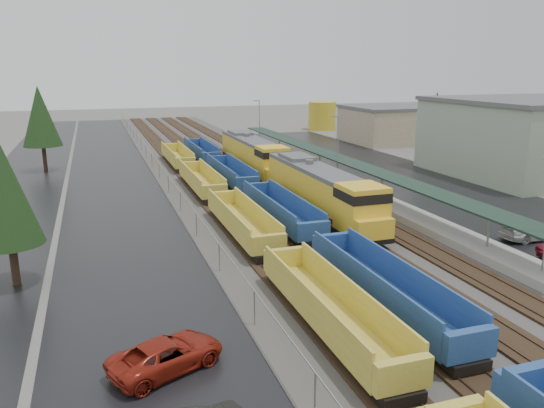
{
  "coord_description": "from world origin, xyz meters",
  "views": [
    {
      "loc": [
        -16.73,
        -4.29,
        13.17
      ],
      "look_at": [
        -2.89,
        36.72,
        2.0
      ],
      "focal_mm": 35.0,
      "sensor_mm": 36.0,
      "label": 1
    }
  ],
  "objects_px": {
    "locomotive_lead": "(321,192)",
    "storage_tank": "(322,116)",
    "well_string_yellow": "(276,256)",
    "well_string_blue": "(322,242)",
    "parked_car_west_c": "(167,355)",
    "locomotive_trail": "(253,155)",
    "parked_car_east_c": "(533,230)"
  },
  "relations": [
    {
      "from": "locomotive_trail",
      "to": "storage_tank",
      "type": "bearing_deg",
      "value": 56.73
    },
    {
      "from": "locomotive_lead",
      "to": "parked_car_east_c",
      "type": "distance_m",
      "value": 17.24
    },
    {
      "from": "storage_tank",
      "to": "locomotive_trail",
      "type": "bearing_deg",
      "value": -123.27
    },
    {
      "from": "well_string_yellow",
      "to": "parked_car_east_c",
      "type": "relative_size",
      "value": 18.36
    },
    {
      "from": "locomotive_lead",
      "to": "parked_car_west_c",
      "type": "height_order",
      "value": "locomotive_lead"
    },
    {
      "from": "well_string_yellow",
      "to": "locomotive_lead",
      "type": "bearing_deg",
      "value": 53.53
    },
    {
      "from": "parked_car_east_c",
      "to": "storage_tank",
      "type": "bearing_deg",
      "value": -10.32
    },
    {
      "from": "locomotive_trail",
      "to": "storage_tank",
      "type": "height_order",
      "value": "storage_tank"
    },
    {
      "from": "well_string_yellow",
      "to": "storage_tank",
      "type": "height_order",
      "value": "storage_tank"
    },
    {
      "from": "locomotive_trail",
      "to": "parked_car_east_c",
      "type": "bearing_deg",
      "value": -67.01
    },
    {
      "from": "well_string_yellow",
      "to": "parked_car_west_c",
      "type": "distance_m",
      "value": 12.63
    },
    {
      "from": "locomotive_lead",
      "to": "well_string_blue",
      "type": "xyz_separation_m",
      "value": [
        -4.0,
        -9.16,
        -1.36
      ]
    },
    {
      "from": "locomotive_lead",
      "to": "well_string_yellow",
      "type": "bearing_deg",
      "value": -126.47
    },
    {
      "from": "well_string_yellow",
      "to": "well_string_blue",
      "type": "bearing_deg",
      "value": 22.53
    },
    {
      "from": "locomotive_trail",
      "to": "well_string_blue",
      "type": "relative_size",
      "value": 0.21
    },
    {
      "from": "locomotive_lead",
      "to": "storage_tank",
      "type": "height_order",
      "value": "storage_tank"
    },
    {
      "from": "locomotive_trail",
      "to": "well_string_blue",
      "type": "bearing_deg",
      "value": -97.55
    },
    {
      "from": "locomotive_lead",
      "to": "storage_tank",
      "type": "distance_m",
      "value": 70.95
    },
    {
      "from": "locomotive_trail",
      "to": "well_string_blue",
      "type": "height_order",
      "value": "locomotive_trail"
    },
    {
      "from": "storage_tank",
      "to": "locomotive_lead",
      "type": "bearing_deg",
      "value": -113.93
    },
    {
      "from": "locomotive_trail",
      "to": "storage_tank",
      "type": "distance_m",
      "value": 52.46
    },
    {
      "from": "storage_tank",
      "to": "parked_car_east_c",
      "type": "relative_size",
      "value": 1.12
    },
    {
      "from": "well_string_blue",
      "to": "parked_car_west_c",
      "type": "relative_size",
      "value": 19.33
    },
    {
      "from": "locomotive_trail",
      "to": "well_string_yellow",
      "type": "bearing_deg",
      "value": -104.11
    },
    {
      "from": "well_string_blue",
      "to": "parked_car_east_c",
      "type": "distance_m",
      "value": 17.5
    },
    {
      "from": "storage_tank",
      "to": "parked_car_west_c",
      "type": "height_order",
      "value": "storage_tank"
    },
    {
      "from": "storage_tank",
      "to": "parked_car_west_c",
      "type": "bearing_deg",
      "value": -117.97
    },
    {
      "from": "locomotive_lead",
      "to": "locomotive_trail",
      "type": "xyz_separation_m",
      "value": [
        0.0,
        21.0,
        0.0
      ]
    },
    {
      "from": "storage_tank",
      "to": "parked_car_east_c",
      "type": "distance_m",
      "value": 77.09
    },
    {
      "from": "well_string_blue",
      "to": "parked_car_east_c",
      "type": "xyz_separation_m",
      "value": [
        17.43,
        -1.5,
        -0.39
      ]
    },
    {
      "from": "well_string_blue",
      "to": "storage_tank",
      "type": "bearing_deg",
      "value": 66.11
    },
    {
      "from": "locomotive_trail",
      "to": "storage_tank",
      "type": "xyz_separation_m",
      "value": [
        28.78,
        43.86,
        0.45
      ]
    }
  ]
}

